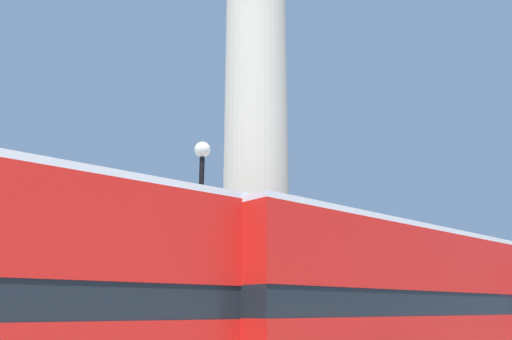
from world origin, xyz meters
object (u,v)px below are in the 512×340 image
at_px(equestrian_statue, 334,330).
at_px(monument_column, 256,108).
at_px(street_lamp, 199,248).
at_px(bus_c, 385,308).

bearing_deg(equestrian_statue, monument_column, -124.07).
bearing_deg(street_lamp, bus_c, -39.38).
height_order(equestrian_statue, street_lamp, street_lamp).
distance_m(equestrian_statue, street_lamp, 12.99).
bearing_deg(street_lamp, monument_column, 27.68).
bearing_deg(bus_c, street_lamp, 135.19).
bearing_deg(monument_column, bus_c, -81.81).
relative_size(bus_c, street_lamp, 1.55).
xyz_separation_m(bus_c, street_lamp, (-3.59, 2.95, 1.49)).
xyz_separation_m(equestrian_statue, street_lamp, (-11.05, -6.37, 2.47)).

